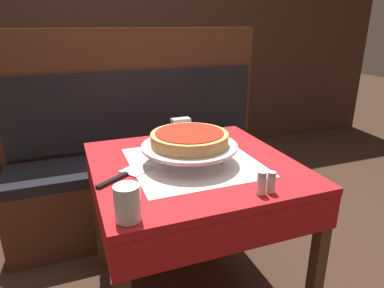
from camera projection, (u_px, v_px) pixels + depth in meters
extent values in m
cube|color=red|center=(193.00, 165.00, 1.49)|extent=(0.85, 0.85, 0.03)
cube|color=white|center=(193.00, 162.00, 1.49)|extent=(0.53, 0.53, 0.00)
cube|color=red|center=(193.00, 183.00, 1.52)|extent=(0.85, 0.85, 0.14)
cube|color=#4C331E|center=(317.00, 268.00, 1.40)|extent=(0.05, 0.05, 0.69)
cube|color=#4C331E|center=(98.00, 211.00, 1.83)|extent=(0.05, 0.05, 0.69)
cube|color=#4C331E|center=(230.00, 187.00, 2.09)|extent=(0.05, 0.05, 0.69)
cube|color=#194799|center=(95.00, 99.00, 2.75)|extent=(0.80, 0.80, 0.03)
cube|color=white|center=(94.00, 97.00, 2.75)|extent=(0.50, 0.50, 0.00)
cube|color=#194799|center=(96.00, 109.00, 2.78)|extent=(0.80, 0.80, 0.14)
cube|color=#4C331E|center=(52.00, 163.00, 2.43)|extent=(0.05, 0.05, 0.70)
cube|color=#4C331E|center=(152.00, 150.00, 2.68)|extent=(0.05, 0.05, 0.70)
cube|color=#4C331E|center=(53.00, 133.00, 3.08)|extent=(0.05, 0.05, 0.70)
cube|color=#4C331E|center=(133.00, 125.00, 3.32)|extent=(0.05, 0.05, 0.70)
cube|color=#4C2819|center=(147.00, 194.00, 2.27)|extent=(1.68, 0.46, 0.43)
cube|color=black|center=(145.00, 160.00, 2.19)|extent=(1.64, 0.45, 0.06)
cube|color=#4C2819|center=(135.00, 90.00, 2.22)|extent=(1.68, 0.06, 0.77)
cube|color=black|center=(137.00, 109.00, 2.23)|extent=(1.61, 0.02, 0.49)
cube|color=#3D2319|center=(114.00, 33.00, 3.09)|extent=(6.00, 0.04, 2.40)
cylinder|color=#ADADB2|center=(179.00, 145.00, 1.59)|extent=(0.01, 0.01, 0.07)
cylinder|color=#ADADB2|center=(167.00, 165.00, 1.36)|extent=(0.01, 0.01, 0.07)
cylinder|color=#ADADB2|center=(222.00, 157.00, 1.44)|extent=(0.01, 0.01, 0.07)
cylinder|color=#ADADB2|center=(189.00, 149.00, 1.45)|extent=(0.28, 0.28, 0.01)
cylinder|color=silver|center=(189.00, 147.00, 1.45)|extent=(0.40, 0.40, 0.01)
cylinder|color=silver|center=(189.00, 146.00, 1.45)|extent=(0.41, 0.41, 0.01)
cylinder|color=tan|center=(189.00, 139.00, 1.44)|extent=(0.33, 0.33, 0.05)
cylinder|color=#A82314|center=(189.00, 133.00, 1.43)|extent=(0.29, 0.29, 0.01)
cube|color=#BCBCC1|center=(137.00, 169.00, 1.40)|extent=(0.15, 0.15, 0.00)
cube|color=black|center=(113.00, 180.00, 1.30)|extent=(0.14, 0.10, 0.01)
cylinder|color=silver|center=(127.00, 203.00, 1.03)|extent=(0.08, 0.08, 0.12)
cylinder|color=silver|center=(261.00, 185.00, 1.20)|extent=(0.03, 0.03, 0.07)
cylinder|color=#B7B7BC|center=(262.00, 174.00, 1.18)|extent=(0.03, 0.03, 0.02)
cylinder|color=silver|center=(271.00, 184.00, 1.21)|extent=(0.03, 0.03, 0.06)
cylinder|color=#B7B7BC|center=(272.00, 174.00, 1.20)|extent=(0.03, 0.03, 0.02)
cube|color=#B2B2B7|center=(181.00, 126.00, 1.83)|extent=(0.10, 0.05, 0.09)
cube|color=black|center=(89.00, 95.00, 2.73)|extent=(0.15, 0.15, 0.03)
cylinder|color=black|center=(88.00, 84.00, 2.70)|extent=(0.01, 0.01, 0.15)
cylinder|color=#99194C|center=(88.00, 85.00, 2.75)|extent=(0.04, 0.04, 0.12)
cylinder|color=red|center=(83.00, 87.00, 2.67)|extent=(0.04, 0.04, 0.12)
cylinder|color=gold|center=(94.00, 86.00, 2.70)|extent=(0.04, 0.04, 0.12)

